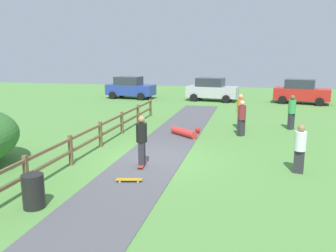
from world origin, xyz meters
name	(u,v)px	position (x,y,z in m)	size (l,w,h in m)	color
ground_plane	(151,160)	(0.00, 0.00, 0.00)	(60.00, 60.00, 0.00)	#568E42
asphalt_path	(151,159)	(0.00, 0.00, 0.01)	(2.40, 28.00, 0.02)	#515156
wooden_fence	(87,139)	(-2.60, 0.00, 0.67)	(0.12, 18.12, 1.10)	brown
trash_bin	(33,191)	(-1.80, -4.72, 0.45)	(0.56, 0.56, 0.90)	black
skater_riding	(142,139)	(-0.08, -0.89, 1.02)	(0.42, 0.82, 1.79)	#B23326
skater_fallen	(185,132)	(0.54, 4.03, 0.20)	(1.43, 1.46, 0.36)	red
skateboard_loose	(129,180)	(-0.02, -2.43, 0.09)	(0.82, 0.37, 0.08)	#BF8C19
bystander_green	(292,110)	(5.68, 6.84, 1.01)	(0.54, 0.54, 1.81)	#2D2D33
bystander_maroon	(242,117)	(3.18, 4.73, 0.95)	(0.54, 0.54, 1.73)	#2D2D33
bystander_orange	(240,110)	(3.06, 6.31, 1.03)	(0.44, 0.44, 1.85)	#2D2D33
bystander_white	(300,147)	(5.20, -0.31, 0.91)	(0.45, 0.45, 1.65)	#2D2D33
parked_car_silver	(212,89)	(0.39, 17.17, 0.96)	(4.39, 2.43, 1.92)	#B7B7BC
parked_car_red	(301,92)	(7.48, 17.17, 0.96)	(4.46, 2.63, 1.92)	red
parked_car_blue	(130,88)	(-6.81, 17.17, 0.96)	(4.35, 2.34, 1.92)	#283D99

